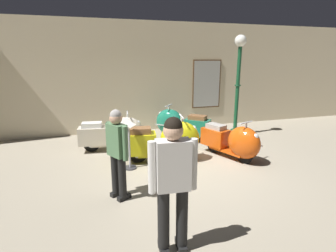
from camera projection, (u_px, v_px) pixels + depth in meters
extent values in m
plane|color=gray|center=(186.00, 168.00, 5.73)|extent=(60.00, 60.00, 0.00)
cube|color=beige|center=(149.00, 77.00, 8.55)|extent=(18.00, 0.20, 3.46)
cube|color=brown|center=(207.00, 84.00, 9.06)|extent=(1.03, 0.03, 1.64)
cube|color=#B2B2AD|center=(207.00, 84.00, 9.04)|extent=(0.95, 0.01, 1.56)
cylinder|color=black|center=(129.00, 142.00, 6.87)|extent=(0.41, 0.13, 0.40)
cylinder|color=silver|center=(129.00, 142.00, 6.87)|extent=(0.19, 0.12, 0.18)
cylinder|color=black|center=(92.00, 144.00, 6.71)|extent=(0.41, 0.13, 0.40)
cylinder|color=silver|center=(92.00, 144.00, 6.71)|extent=(0.19, 0.12, 0.18)
cube|color=beige|center=(111.00, 144.00, 6.80)|extent=(0.99, 0.47, 0.05)
ellipsoid|color=beige|center=(127.00, 132.00, 6.79)|extent=(0.90, 0.61, 0.76)
cube|color=beige|center=(93.00, 136.00, 6.66)|extent=(0.72, 0.48, 0.44)
cube|color=silver|center=(92.00, 125.00, 6.59)|extent=(0.51, 0.33, 0.12)
sphere|color=silver|center=(138.00, 123.00, 6.79)|extent=(0.15, 0.15, 0.15)
cylinder|color=silver|center=(128.00, 118.00, 6.71)|extent=(0.04, 0.04, 0.28)
cylinder|color=silver|center=(127.00, 113.00, 6.67)|extent=(0.08, 0.44, 0.03)
cube|color=silver|center=(127.00, 131.00, 7.05)|extent=(0.67, 0.09, 0.02)
cylinder|color=black|center=(182.00, 151.00, 6.13)|extent=(0.44, 0.15, 0.43)
cylinder|color=silver|center=(182.00, 151.00, 6.13)|extent=(0.21, 0.13, 0.19)
cylinder|color=black|center=(138.00, 153.00, 6.00)|extent=(0.44, 0.15, 0.43)
cylinder|color=silver|center=(138.00, 153.00, 6.00)|extent=(0.21, 0.13, 0.19)
cube|color=gold|center=(160.00, 153.00, 6.07)|extent=(1.07, 0.54, 0.05)
ellipsoid|color=gold|center=(180.00, 139.00, 6.04)|extent=(0.98, 0.70, 0.82)
cube|color=gold|center=(139.00, 143.00, 5.94)|extent=(0.79, 0.54, 0.48)
cube|color=brown|center=(139.00, 131.00, 5.87)|extent=(0.56, 0.38, 0.13)
sphere|color=silver|center=(193.00, 129.00, 6.03)|extent=(0.16, 0.16, 0.16)
cylinder|color=silver|center=(182.00, 123.00, 5.95)|extent=(0.05, 0.05, 0.30)
cylinder|color=silver|center=(182.00, 116.00, 5.92)|extent=(0.11, 0.47, 0.03)
cube|color=silver|center=(178.00, 138.00, 6.32)|extent=(0.72, 0.13, 0.03)
cylinder|color=black|center=(168.00, 131.00, 7.91)|extent=(0.35, 0.33, 0.41)
cylinder|color=silver|center=(168.00, 131.00, 7.91)|extent=(0.20, 0.19, 0.18)
cylinder|color=black|center=(198.00, 135.00, 7.51)|extent=(0.35, 0.33, 0.41)
cylinder|color=silver|center=(198.00, 135.00, 7.51)|extent=(0.20, 0.19, 0.18)
cube|color=#196B51|center=(183.00, 134.00, 7.71)|extent=(0.96, 0.92, 0.05)
ellipsoid|color=#196B51|center=(170.00, 122.00, 7.82)|extent=(0.98, 0.96, 0.77)
cube|color=#196B51|center=(197.00, 127.00, 7.47)|extent=(0.78, 0.76, 0.45)
cube|color=brown|center=(198.00, 117.00, 7.40)|extent=(0.55, 0.54, 0.12)
sphere|color=silver|center=(161.00, 114.00, 7.88)|extent=(0.15, 0.15, 0.15)
cylinder|color=silver|center=(169.00, 110.00, 7.74)|extent=(0.04, 0.04, 0.28)
cylinder|color=silver|center=(169.00, 105.00, 7.71)|extent=(0.32, 0.35, 0.03)
cube|color=silver|center=(166.00, 125.00, 7.60)|extent=(0.51, 0.47, 0.02)
cylinder|color=black|center=(245.00, 155.00, 5.97)|extent=(0.22, 0.39, 0.39)
cylinder|color=silver|center=(245.00, 155.00, 5.97)|extent=(0.15, 0.20, 0.17)
cylinder|color=black|center=(214.00, 145.00, 6.67)|extent=(0.22, 0.39, 0.39)
cylinder|color=silver|center=(214.00, 145.00, 6.67)|extent=(0.15, 0.20, 0.17)
cube|color=#C6470F|center=(228.00, 150.00, 6.33)|extent=(0.67, 0.99, 0.05)
ellipsoid|color=#C6470F|center=(244.00, 143.00, 5.94)|extent=(0.78, 0.95, 0.74)
cube|color=#C6470F|center=(215.00, 137.00, 6.59)|extent=(0.61, 0.76, 0.43)
cube|color=gray|center=(216.00, 127.00, 6.52)|extent=(0.43, 0.53, 0.12)
sphere|color=silver|center=(255.00, 137.00, 5.68)|extent=(0.15, 0.15, 0.15)
cylinder|color=silver|center=(246.00, 128.00, 5.83)|extent=(0.04, 0.04, 0.27)
cylinder|color=silver|center=(246.00, 122.00, 5.80)|extent=(0.41, 0.19, 0.03)
cube|color=silver|center=(250.00, 143.00, 6.10)|extent=(0.26, 0.61, 0.02)
cylinder|color=#144728|center=(235.00, 132.00, 8.18)|extent=(0.28, 0.28, 0.18)
cylinder|color=#144728|center=(237.00, 90.00, 7.85)|extent=(0.11, 0.11, 2.48)
torus|color=#144728|center=(238.00, 85.00, 7.82)|extent=(0.19, 0.19, 0.04)
sphere|color=white|center=(241.00, 41.00, 7.51)|extent=(0.34, 0.34, 0.34)
cube|color=black|center=(181.00, 245.00, 3.29)|extent=(0.12, 0.27, 0.08)
cylinder|color=black|center=(182.00, 214.00, 3.16)|extent=(0.14, 0.14, 0.84)
cube|color=black|center=(163.00, 248.00, 3.25)|extent=(0.12, 0.27, 0.08)
cylinder|color=black|center=(164.00, 216.00, 3.12)|extent=(0.14, 0.14, 0.84)
cube|color=silver|center=(173.00, 165.00, 2.98)|extent=(0.41, 0.24, 0.60)
cylinder|color=silver|center=(193.00, 164.00, 3.03)|extent=(0.09, 0.09, 0.62)
cylinder|color=silver|center=(152.00, 168.00, 2.94)|extent=(0.09, 0.09, 0.62)
sphere|color=tan|center=(173.00, 131.00, 2.88)|extent=(0.23, 0.23, 0.23)
sphere|color=black|center=(173.00, 126.00, 2.87)|extent=(0.21, 0.21, 0.21)
cube|color=black|center=(124.00, 197.00, 4.45)|extent=(0.26, 0.20, 0.07)
cylinder|color=black|center=(122.00, 175.00, 4.33)|extent=(0.13, 0.13, 0.76)
cube|color=black|center=(117.00, 193.00, 4.59)|extent=(0.26, 0.20, 0.07)
cylinder|color=black|center=(115.00, 171.00, 4.47)|extent=(0.13, 0.13, 0.76)
cube|color=#4C724C|center=(117.00, 140.00, 4.26)|extent=(0.33, 0.40, 0.54)
cylinder|color=#4C724C|center=(125.00, 144.00, 4.11)|extent=(0.08, 0.08, 0.56)
cylinder|color=#4C724C|center=(109.00, 138.00, 4.41)|extent=(0.08, 0.08, 0.56)
sphere|color=tan|center=(116.00, 118.00, 4.17)|extent=(0.20, 0.20, 0.20)
sphere|color=gray|center=(116.00, 115.00, 4.16)|extent=(0.19, 0.19, 0.19)
cylinder|color=#333338|center=(130.00, 168.00, 5.72)|extent=(0.28, 0.28, 0.02)
cylinder|color=#A5A5AD|center=(129.00, 146.00, 5.60)|extent=(0.04, 0.04, 0.95)
cube|color=silver|center=(128.00, 124.00, 5.48)|extent=(0.36, 0.39, 0.12)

